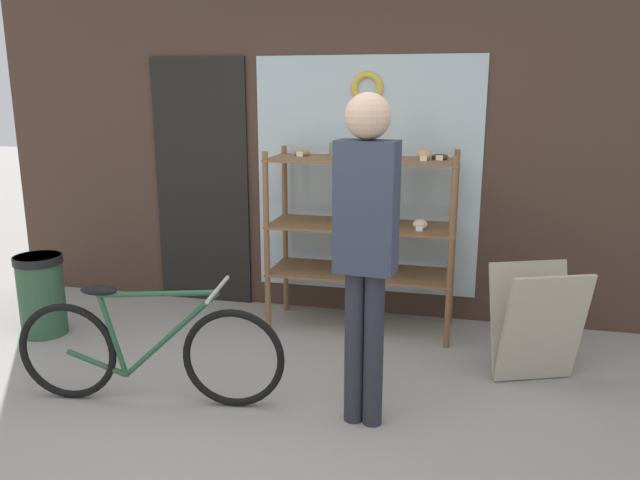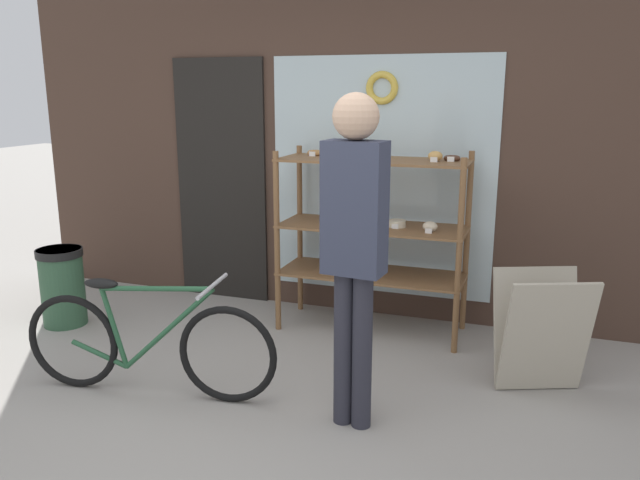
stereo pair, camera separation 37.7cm
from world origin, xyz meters
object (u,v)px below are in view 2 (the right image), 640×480
(display_case, at_px, (373,219))
(pedestrian, at_px, (354,234))
(trash_bin, at_px, (62,284))
(bicycle, at_px, (147,344))
(sandwich_board, at_px, (541,332))

(display_case, distance_m, pedestrian, 1.47)
(display_case, xyz_separation_m, trash_bin, (-2.35, -0.71, -0.54))
(display_case, height_order, bicycle, display_case)
(display_case, height_order, pedestrian, pedestrian)
(display_case, distance_m, sandwich_board, 1.49)
(bicycle, bearing_deg, pedestrian, -4.62)
(display_case, distance_m, bicycle, 1.90)
(sandwich_board, distance_m, trash_bin, 3.59)
(trash_bin, bearing_deg, display_case, 16.92)
(pedestrian, distance_m, trash_bin, 2.81)
(display_case, bearing_deg, bicycle, -124.11)
(sandwich_board, relative_size, pedestrian, 0.41)
(pedestrian, height_order, trash_bin, pedestrian)
(display_case, xyz_separation_m, pedestrian, (0.26, -1.43, 0.22))
(display_case, relative_size, trash_bin, 2.32)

